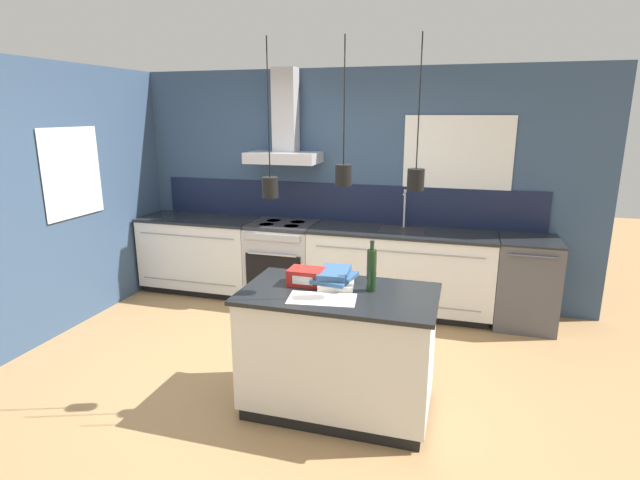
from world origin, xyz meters
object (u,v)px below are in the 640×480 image
Objects in this scene: oven_range at (283,261)px; bottle_on_island at (372,270)px; dishwasher at (526,282)px; book_stack at (335,278)px; red_supply_box at (306,277)px.

oven_range is 2.50× the size of bottle_on_island.
dishwasher is at bearing 0.09° from oven_range.
oven_range is 2.41× the size of book_stack.
dishwasher is (2.62, 0.00, -0.00)m from oven_range.
bottle_on_island is (1.38, -1.90, 0.61)m from oven_range.
red_supply_box reaches higher than book_stack.
dishwasher is at bearing 47.81° from red_supply_box.
dishwasher is at bearing 56.87° from bottle_on_island.
oven_range is at bearing -179.91° from dishwasher.
oven_range is 3.61× the size of red_supply_box.
bottle_on_island reaches higher than dishwasher.
bottle_on_island is at bearing -123.13° from dishwasher.
red_supply_box is (-1.72, -1.90, 0.51)m from dishwasher.
dishwasher is 3.61× the size of red_supply_box.
oven_range is 2.62m from dishwasher.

